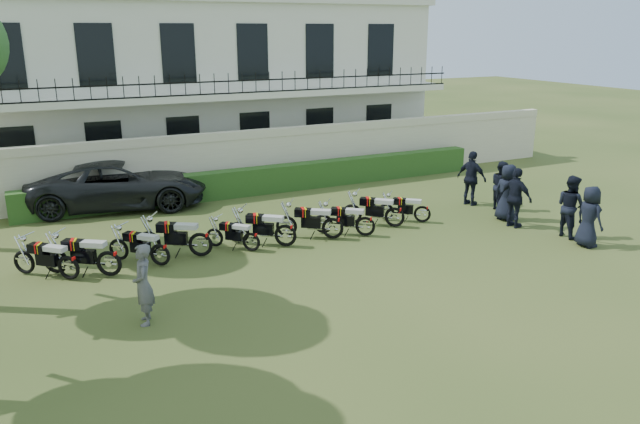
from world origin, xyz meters
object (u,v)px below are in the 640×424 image
Objects in this scene: officer_2 at (516,198)px; officer_3 at (507,192)px; officer_5 at (472,178)px; officer_0 at (589,217)px; motorcycle_5 at (285,230)px; motorcycle_9 at (423,210)px; motorcycle_7 at (365,222)px; inspector at (143,285)px; officer_4 at (501,186)px; officer_1 at (571,206)px; motorcycle_1 at (109,257)px; motorcycle_6 at (333,223)px; motorcycle_8 at (395,212)px; suv at (119,184)px; motorcycle_2 at (160,249)px; motorcycle_0 at (68,262)px; motorcycle_4 at (251,237)px; motorcycle_3 at (200,239)px.

officer_3 is at bearing -35.72° from officer_2.
officer_0 is at bearing 162.39° from officer_5.
motorcycle_9 is (4.85, 0.19, -0.08)m from motorcycle_5.
motorcycle_7 is 5.33m from officer_5.
inspector is (-9.39, -3.27, 0.45)m from motorcycle_9.
motorcycle_7 is 4.86m from officer_2.
officer_5 reaches higher than officer_4.
officer_1 is 1.10× the size of officer_4.
motorcycle_1 is 13.00m from officer_4.
motorcycle_6 is (6.36, 0.10, -0.01)m from motorcycle_1.
suv reaches higher than motorcycle_8.
officer_4 is 0.88× the size of officer_5.
motorcycle_2 is 0.24× the size of suv.
motorcycle_0 is 0.88× the size of officer_4.
officer_5 is at bearing -29.71° from motorcycle_9.
motorcycle_4 is at bearing 122.97° from motorcycle_5.
motorcycle_1 is 12.55m from officer_5.
motorcycle_4 is 6.81m from suv.
suv is (-7.33, 6.22, 0.32)m from motorcycle_8.
motorcycle_4 is 4.79m from motorcycle_8.
motorcycle_8 is 5.20m from officer_1.
inspector is at bearing 121.48° from officer_4.
officer_3 reaches higher than suv.
motorcycle_6 is (7.29, -0.12, 0.02)m from motorcycle_0.
motorcycle_4 is 0.82× the size of motorcycle_8.
inspector is (-3.54, -3.16, 0.46)m from motorcycle_4.
officer_2 is (3.40, -1.60, 0.44)m from motorcycle_8.
officer_0 is (4.00, -3.89, 0.38)m from motorcycle_8.
officer_4 reaches higher than motorcycle_8.
officer_3 is (9.88, -1.01, 0.39)m from motorcycle_3.
motorcycle_1 is 6.61m from suv.
motorcycle_9 is 10.44m from suv.
officer_1 reaches higher than officer_3.
suv is 13.28m from officer_2.
officer_2 is at bearing -62.46° from motorcycle_1.
officer_1 is (4.22, -3.01, 0.43)m from motorcycle_8.
motorcycle_4 is at bearing 78.13° from officer_5.
motorcycle_1 is at bearing 138.49° from motorcycle_4.
motorcycle_3 is 9.74m from officer_2.
officer_2 is (8.19, -1.51, 0.52)m from motorcycle_4.
motorcycle_2 is at bearing 78.86° from officer_1.
motorcycle_2 is 8.39m from motorcycle_9.
officer_0 reaches higher than motorcycle_4.
officer_3 is at bearing 111.91° from inspector.
officer_5 is (0.14, 1.95, 0.04)m from officer_3.
officer_2 is (12.03, -1.34, 0.42)m from motorcycle_1.
officer_5 reaches higher than officer_1.
motorcycle_8 is (8.62, 0.26, -0.02)m from motorcycle_1.
motorcycle_6 is at bearing -45.40° from motorcycle_2.
motorcycle_3 is 1.00× the size of officer_1.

